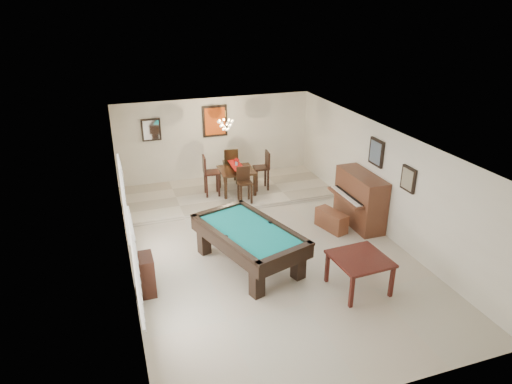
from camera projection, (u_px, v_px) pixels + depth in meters
ground_plane at (264, 247)px, 10.58m from camera, size 6.00×9.00×0.02m
wall_back at (215, 140)px, 13.98m from camera, size 6.00×0.04×2.60m
wall_front at (377, 323)px, 6.15m from camera, size 6.00×0.04×2.60m
wall_left at (125, 215)px, 9.18m from camera, size 0.04×9.00×2.60m
wall_right at (382, 180)px, 10.95m from camera, size 0.04×9.00×2.60m
ceiling at (265, 139)px, 9.55m from camera, size 6.00×9.00×0.04m
dining_step at (227, 192)px, 13.38m from camera, size 6.00×2.50×0.12m
window_left_front at (136, 267)px, 7.23m from camera, size 0.06×1.00×1.70m
window_left_rear at (124, 199)px, 9.67m from camera, size 0.06×1.00×1.70m
pool_table at (249, 247)px, 9.73m from camera, size 2.07×2.83×0.84m
square_table at (359, 273)px, 8.95m from camera, size 1.08×1.08×0.71m
upright_piano at (355, 200)px, 11.38m from camera, size 0.91×1.62×1.35m
piano_bench at (331, 220)px, 11.31m from camera, size 0.56×0.93×0.48m
apothecary_chest at (145, 275)px, 8.81m from camera, size 0.36×0.53×0.80m
dining_table at (237, 179)px, 13.13m from camera, size 1.02×1.02×0.81m
flower_vase at (236, 162)px, 12.93m from camera, size 0.14×0.14×0.21m
dining_chair_south at (245, 185)px, 12.41m from camera, size 0.38×0.38×0.99m
dining_chair_north at (230, 165)px, 13.70m from camera, size 0.45×0.45×1.12m
dining_chair_west at (212, 176)px, 12.85m from camera, size 0.46×0.46×1.17m
dining_chair_east at (261, 171)px, 13.25m from camera, size 0.46×0.46×1.14m
chandelier at (226, 121)px, 12.49m from camera, size 0.44×0.44×0.60m
back_painting at (215, 121)px, 13.70m from camera, size 0.75×0.06×0.95m
back_mirror at (151, 130)px, 13.18m from camera, size 0.55×0.06×0.65m
right_picture_upper at (376, 152)px, 10.96m from camera, size 0.06×0.55×0.65m
right_picture_lower at (408, 179)px, 9.91m from camera, size 0.06×0.45×0.55m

